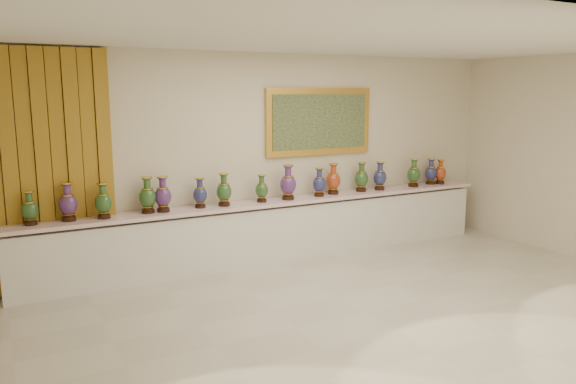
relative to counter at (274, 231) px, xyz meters
name	(u,v)px	position (x,y,z in m)	size (l,w,h in m)	color
ground	(365,313)	(0.00, -2.27, -0.44)	(8.00, 8.00, 0.00)	beige
room	(97,162)	(-2.41, 0.17, 1.14)	(8.00, 8.00, 8.00)	beige
counter	(274,231)	(0.00, 0.00, 0.00)	(7.28, 0.48, 0.90)	white
vase_0	(30,210)	(-3.23, -0.01, 0.65)	(0.19, 0.19, 0.41)	black
vase_1	(68,204)	(-2.80, 0.01, 0.68)	(0.26, 0.26, 0.47)	black
vase_2	(103,203)	(-2.40, -0.06, 0.66)	(0.23, 0.23, 0.45)	black
vase_3	(147,197)	(-1.84, 0.00, 0.68)	(0.28, 0.28, 0.47)	black
vase_4	(163,196)	(-1.64, -0.02, 0.67)	(0.28, 0.28, 0.47)	black
vase_5	(200,194)	(-1.12, 0.00, 0.65)	(0.23, 0.23, 0.41)	black
vase_6	(224,191)	(-0.79, -0.04, 0.67)	(0.28, 0.28, 0.45)	black
vase_7	(262,190)	(-0.22, -0.03, 0.64)	(0.22, 0.22, 0.39)	black
vase_8	(288,184)	(0.20, -0.05, 0.69)	(0.25, 0.25, 0.51)	black
vase_9	(319,184)	(0.74, -0.04, 0.66)	(0.24, 0.24, 0.43)	black
vase_10	(333,180)	(1.02, 0.01, 0.68)	(0.24, 0.24, 0.47)	black
vase_11	(361,178)	(1.54, 0.01, 0.67)	(0.25, 0.25, 0.46)	black
vase_12	(380,177)	(1.87, -0.03, 0.67)	(0.22, 0.22, 0.45)	black
vase_13	(414,174)	(2.56, -0.03, 0.67)	(0.27, 0.27, 0.46)	black
vase_14	(431,173)	(2.98, 0.02, 0.66)	(0.27, 0.27, 0.44)	black
vase_15	(440,173)	(3.15, -0.03, 0.65)	(0.25, 0.25, 0.42)	black
label_card	(120,218)	(-2.22, -0.14, 0.47)	(0.10, 0.06, 0.00)	white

